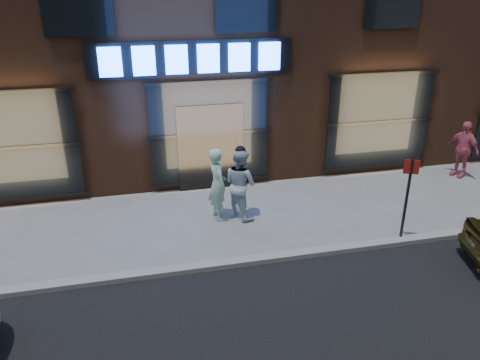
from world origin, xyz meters
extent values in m
plane|color=slate|center=(0.00, 0.00, 0.00)|extent=(90.00, 90.00, 0.00)
cube|color=gray|center=(0.00, 0.00, 0.06)|extent=(60.00, 0.25, 0.12)
cube|color=black|center=(-0.40, 3.95, 3.60)|extent=(5.20, 0.06, 0.90)
cube|color=black|center=(0.00, 3.92, 1.20)|extent=(1.80, 0.10, 2.40)
cube|color=#FFBF72|center=(-5.00, 3.98, 1.60)|extent=(3.00, 0.04, 2.60)
cube|color=black|center=(-5.00, 3.94, 1.60)|extent=(3.20, 0.06, 2.80)
cube|color=#FFBF72|center=(0.00, 3.98, 1.60)|extent=(3.00, 0.04, 2.60)
cube|color=black|center=(0.00, 3.94, 1.60)|extent=(3.20, 0.06, 2.80)
cube|color=#FFBF72|center=(5.00, 3.98, 1.60)|extent=(3.00, 0.04, 2.60)
cube|color=black|center=(5.00, 3.94, 1.60)|extent=(3.20, 0.06, 2.80)
cube|color=black|center=(-3.00, 3.94, 5.00)|extent=(1.60, 0.06, 1.60)
cube|color=#2659FF|center=(-2.40, 3.88, 3.60)|extent=(0.55, 0.12, 0.70)
cube|color=#2659FF|center=(-1.60, 3.88, 3.60)|extent=(0.55, 0.12, 0.70)
cube|color=#2659FF|center=(-0.80, 3.88, 3.60)|extent=(0.55, 0.12, 0.70)
cube|color=#2659FF|center=(0.00, 3.88, 3.60)|extent=(0.55, 0.12, 0.70)
cube|color=#2659FF|center=(0.80, 3.88, 3.60)|extent=(0.55, 0.12, 0.70)
cube|color=#2659FF|center=(1.60, 3.88, 3.60)|extent=(0.55, 0.12, 0.70)
imported|color=#A6DBB7|center=(-0.14, 2.13, 0.91)|extent=(0.55, 0.73, 1.81)
imported|color=silver|center=(0.41, 2.08, 0.89)|extent=(1.02, 1.09, 1.77)
imported|color=#D25673|center=(7.35, 3.13, 0.84)|extent=(0.73, 1.07, 1.69)
cylinder|color=#262628|center=(3.67, 0.10, 0.99)|extent=(0.06, 0.06, 1.99)
cube|color=#AA1C13|center=(3.67, 0.10, 1.81)|extent=(0.30, 0.15, 0.32)
camera|label=1|loc=(-1.92, -7.99, 5.51)|focal=35.00mm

